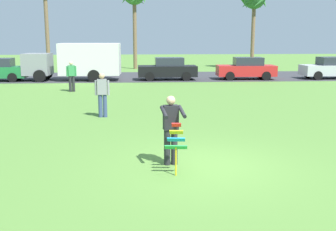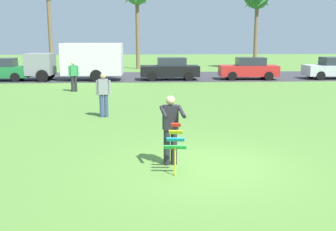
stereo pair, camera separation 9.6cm
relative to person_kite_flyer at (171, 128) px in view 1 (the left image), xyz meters
name	(u,v)px [view 1 (the left image)]	position (x,y,z in m)	size (l,w,h in m)	color
ground_plane	(204,166)	(0.80, -0.16, -0.95)	(120.00, 120.00, 0.00)	#568438
road_strip	(160,77)	(0.80, 22.08, -0.95)	(120.00, 8.00, 0.01)	#38383D
person_kite_flyer	(171,128)	(0.00, 0.00, 0.00)	(0.61, 0.70, 1.73)	#26262B
kite_held	(176,141)	(0.07, -0.64, -0.18)	(0.52, 0.66, 1.14)	red
parked_truck_grey_van	(78,61)	(-5.08, 19.68, 0.46)	(6.76, 2.25, 2.62)	gray
parked_car_black	(168,69)	(1.25, 19.68, -0.18)	(4.22, 1.88, 1.60)	black
parked_car_red	(246,69)	(7.01, 19.68, -0.18)	(4.26, 1.96, 1.60)	red
parked_car_silver	(331,68)	(13.34, 19.68, -0.18)	(4.25, 1.93, 1.60)	silver
palm_tree_centre_far	(254,1)	(10.04, 29.28, 5.38)	(2.58, 2.71, 7.68)	brown
person_walker_near	(72,75)	(-4.63, 13.78, -0.02)	(0.54, 0.32, 1.73)	#26262B
person_walker_far	(102,94)	(-2.22, 6.20, -0.02)	(0.57, 0.23, 1.73)	#384772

